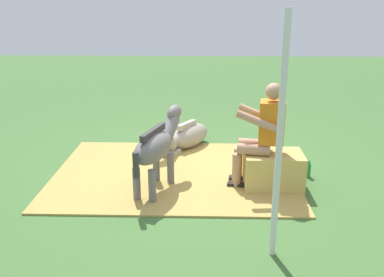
% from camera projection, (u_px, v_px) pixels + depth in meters
% --- Properties ---
extents(ground_plane, '(24.00, 24.00, 0.00)m').
position_uv_depth(ground_plane, '(193.00, 171.00, 5.94)').
color(ground_plane, '#426B33').
extents(hay_patch, '(3.22, 2.43, 0.02)m').
position_uv_depth(hay_patch, '(175.00, 173.00, 5.84)').
color(hay_patch, tan).
rests_on(hay_patch, ground).
extents(hay_bale, '(0.72, 0.51, 0.45)m').
position_uv_depth(hay_bale, '(273.00, 170.00, 5.38)').
color(hay_bale, tan).
rests_on(hay_bale, ground).
extents(person_seated, '(0.70, 0.49, 1.33)m').
position_uv_depth(person_seated, '(262.00, 131.00, 5.24)').
color(person_seated, tan).
rests_on(person_seated, ground).
extents(pony_standing, '(0.62, 1.31, 0.94)m').
position_uv_depth(pony_standing, '(157.00, 146.00, 5.20)').
color(pony_standing, slate).
rests_on(pony_standing, ground).
extents(pony_lying, '(0.94, 1.28, 0.42)m').
position_uv_depth(pony_lying, '(186.00, 137.00, 6.77)').
color(pony_lying, gray).
rests_on(pony_lying, ground).
extents(soda_bottle, '(0.07, 0.07, 0.24)m').
position_uv_depth(soda_bottle, '(308.00, 169.00, 5.71)').
color(soda_bottle, '#268C3F').
rests_on(soda_bottle, ground).
extents(tent_pole_left, '(0.06, 0.06, 2.22)m').
position_uv_depth(tent_pole_left, '(279.00, 142.00, 3.68)').
color(tent_pole_left, silver).
rests_on(tent_pole_left, ground).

